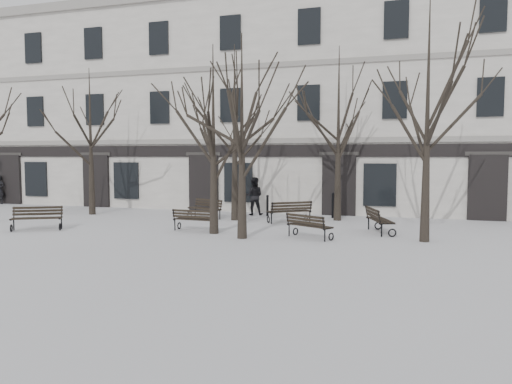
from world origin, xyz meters
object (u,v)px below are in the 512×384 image
at_px(tree_2, 242,111).
at_px(bench_1, 194,219).
at_px(bench_2, 308,225).
at_px(bench_4, 290,211).
at_px(bench_0, 37,217).
at_px(bench_3, 205,208).
at_px(bench_5, 378,219).
at_px(tree_3, 428,90).
at_px(tree_1, 213,116).

bearing_deg(tree_2, bench_1, 154.63).
distance_m(bench_2, bench_4, 4.08).
distance_m(bench_0, bench_4, 10.08).
distance_m(bench_3, bench_5, 8.13).
bearing_deg(bench_4, bench_0, -6.83).
distance_m(bench_3, bench_4, 4.07).
relative_size(tree_2, tree_3, 0.88).
bearing_deg(tree_3, bench_4, 148.98).
bearing_deg(bench_0, bench_3, 19.07).
height_order(bench_4, bench_5, bench_5).
xyz_separation_m(bench_3, bench_5, (7.83, -2.19, 0.04)).
distance_m(tree_2, tree_3, 6.16).
height_order(tree_3, bench_3, tree_3).
bearing_deg(bench_1, tree_1, 163.01).
bearing_deg(tree_2, tree_1, 151.45).
bearing_deg(bench_2, bench_1, 23.75).
bearing_deg(bench_0, bench_5, -15.43).
height_order(tree_1, bench_4, tree_1).
height_order(tree_1, bench_2, tree_1).
bearing_deg(bench_0, tree_2, -25.70).
xyz_separation_m(tree_2, bench_5, (4.42, 2.61, -3.84)).
xyz_separation_m(bench_0, bench_5, (12.54, 3.16, 0.02)).
distance_m(bench_0, bench_5, 12.94).
distance_m(bench_1, bench_4, 4.44).
bearing_deg(bench_0, bench_1, -13.96).
height_order(bench_1, bench_3, bench_3).
distance_m(tree_2, bench_0, 9.01).
xyz_separation_m(bench_0, bench_3, (4.71, 5.35, -0.02)).
relative_size(tree_2, bench_3, 3.83).
xyz_separation_m(tree_3, bench_3, (-9.43, 3.60, -4.50)).
bearing_deg(bench_1, bench_5, -163.63).
bearing_deg(bench_3, bench_1, -48.64).
distance_m(tree_3, bench_0, 14.93).
bearing_deg(bench_3, tree_2, -30.16).
bearing_deg(bench_3, bench_5, 8.77).
height_order(tree_2, bench_2, tree_2).
relative_size(tree_1, bench_2, 3.90).
xyz_separation_m(bench_0, bench_4, (8.76, 4.98, 0.01)).
xyz_separation_m(bench_1, bench_3, (-1.13, 3.72, 0.02)).
relative_size(tree_1, bench_4, 3.67).
relative_size(bench_1, bench_2, 0.97).
bearing_deg(bench_5, bench_2, 112.27).
xyz_separation_m(bench_2, bench_3, (-5.61, 4.14, 0.01)).
bearing_deg(bench_4, bench_2, 76.04).
bearing_deg(bench_1, bench_2, 178.13).
xyz_separation_m(tree_1, bench_4, (1.98, 3.70, -3.77)).
bearing_deg(tree_2, bench_2, 16.75).
height_order(bench_0, bench_2, bench_0).
bearing_deg(bench_2, bench_3, -7.27).
bearing_deg(tree_2, tree_3, 11.28).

